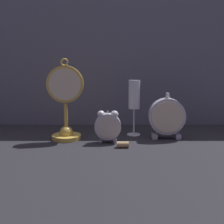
{
  "coord_description": "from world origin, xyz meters",
  "views": [
    {
      "loc": [
        0.0,
        -1.09,
        0.33
      ],
      "look_at": [
        0.0,
        0.08,
        0.11
      ],
      "focal_mm": 50.0,
      "sensor_mm": 36.0,
      "label": 1
    }
  ],
  "objects_px": {
    "alarm_clock_twin_bell": "(108,125)",
    "wine_cork": "(123,145)",
    "mantel_clock_silver": "(167,117)",
    "pocket_watch_on_stand": "(66,108)",
    "champagne_flute": "(134,98)"
  },
  "relations": [
    {
      "from": "alarm_clock_twin_bell",
      "to": "wine_cork",
      "type": "xyz_separation_m",
      "value": [
        0.05,
        -0.06,
        -0.06
      ]
    },
    {
      "from": "alarm_clock_twin_bell",
      "to": "mantel_clock_silver",
      "type": "xyz_separation_m",
      "value": [
        0.23,
        0.05,
        0.02
      ]
    },
    {
      "from": "pocket_watch_on_stand",
      "to": "mantel_clock_silver",
      "type": "relative_size",
      "value": 1.73
    },
    {
      "from": "pocket_watch_on_stand",
      "to": "mantel_clock_silver",
      "type": "bearing_deg",
      "value": 0.77
    },
    {
      "from": "pocket_watch_on_stand",
      "to": "wine_cork",
      "type": "xyz_separation_m",
      "value": [
        0.21,
        -0.11,
        -0.11
      ]
    },
    {
      "from": "mantel_clock_silver",
      "to": "wine_cork",
      "type": "bearing_deg",
      "value": -145.81
    },
    {
      "from": "mantel_clock_silver",
      "to": "wine_cork",
      "type": "height_order",
      "value": "mantel_clock_silver"
    },
    {
      "from": "mantel_clock_silver",
      "to": "champagne_flute",
      "type": "height_order",
      "value": "champagne_flute"
    },
    {
      "from": "pocket_watch_on_stand",
      "to": "alarm_clock_twin_bell",
      "type": "xyz_separation_m",
      "value": [
        0.16,
        -0.05,
        -0.06
      ]
    },
    {
      "from": "pocket_watch_on_stand",
      "to": "wine_cork",
      "type": "height_order",
      "value": "pocket_watch_on_stand"
    },
    {
      "from": "alarm_clock_twin_bell",
      "to": "mantel_clock_silver",
      "type": "distance_m",
      "value": 0.23
    },
    {
      "from": "alarm_clock_twin_bell",
      "to": "champagne_flute",
      "type": "relative_size",
      "value": 0.54
    },
    {
      "from": "pocket_watch_on_stand",
      "to": "champagne_flute",
      "type": "relative_size",
      "value": 1.39
    },
    {
      "from": "mantel_clock_silver",
      "to": "champagne_flute",
      "type": "xyz_separation_m",
      "value": [
        -0.12,
        0.06,
        0.06
      ]
    },
    {
      "from": "wine_cork",
      "to": "champagne_flute",
      "type": "bearing_deg",
      "value": 73.8
    }
  ]
}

